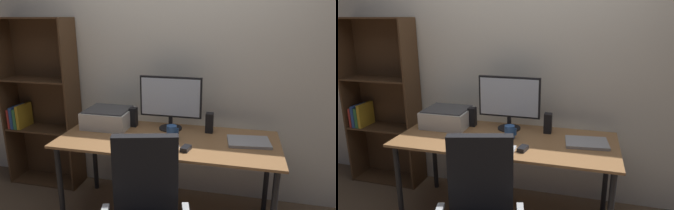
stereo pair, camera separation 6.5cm
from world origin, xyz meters
TOP-DOWN VIEW (x-y plane):
  - back_wall at (0.00, 0.54)m, footprint 6.40×0.10m
  - desk at (0.00, 0.00)m, footprint 1.76×0.73m
  - monitor at (-0.03, 0.23)m, footprint 0.54×0.20m
  - keyboard at (-0.02, -0.22)m, footprint 0.29×0.12m
  - mouse at (0.18, -0.20)m, footprint 0.08×0.11m
  - coffee_mug at (0.03, 0.02)m, footprint 0.10×0.08m
  - laptop at (0.64, 0.05)m, footprint 0.34×0.26m
  - speaker_left at (-0.37, 0.22)m, footprint 0.06×0.07m
  - speaker_right at (0.31, 0.22)m, footprint 0.06×0.07m
  - printer at (-0.59, 0.17)m, footprint 0.40×0.34m
  - bookshelf at (-1.41, 0.37)m, footprint 0.74×0.28m

SIDE VIEW (x-z plane):
  - desk at x=0.00m, z-range 0.29..1.03m
  - keyboard at x=-0.02m, z-range 0.74..0.76m
  - laptop at x=0.64m, z-range 0.74..0.76m
  - mouse at x=0.18m, z-range 0.74..0.77m
  - coffee_mug at x=0.03m, z-range 0.74..0.85m
  - printer at x=-0.59m, z-range 0.74..0.90m
  - speaker_left at x=-0.37m, z-range 0.74..0.91m
  - speaker_right at x=0.31m, z-range 0.74..0.91m
  - bookshelf at x=-1.41m, z-range -0.02..1.67m
  - monitor at x=-0.03m, z-range 0.77..1.24m
  - back_wall at x=0.00m, z-range 0.00..2.60m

